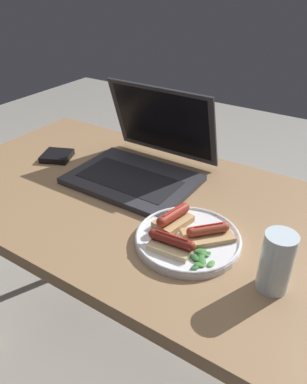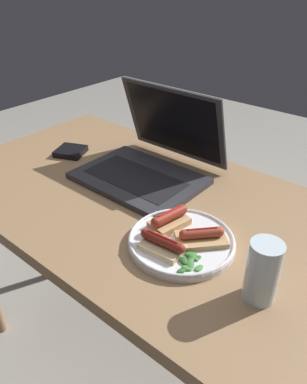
{
  "view_description": "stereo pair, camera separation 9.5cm",
  "coord_description": "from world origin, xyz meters",
  "px_view_note": "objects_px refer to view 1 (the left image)",
  "views": [
    {
      "loc": [
        0.51,
        -0.71,
        1.3
      ],
      "look_at": [
        0.07,
        -0.04,
        0.8
      ],
      "focal_mm": 35.0,
      "sensor_mm": 36.0,
      "label": 1
    },
    {
      "loc": [
        0.59,
        -0.66,
        1.3
      ],
      "look_at": [
        0.07,
        -0.04,
        0.8
      ],
      "focal_mm": 35.0,
      "sensor_mm": 36.0,
      "label": 2
    }
  ],
  "objects_px": {
    "laptop": "(141,162)",
    "plate": "(188,239)",
    "external_drive": "(57,156)",
    "drinking_glass": "(276,262)"
  },
  "relations": [
    {
      "from": "laptop",
      "to": "external_drive",
      "type": "distance_m",
      "value": 0.31
    },
    {
      "from": "laptop",
      "to": "drinking_glass",
      "type": "distance_m",
      "value": 0.54
    },
    {
      "from": "plate",
      "to": "external_drive",
      "type": "bearing_deg",
      "value": 165.67
    },
    {
      "from": "plate",
      "to": "drinking_glass",
      "type": "bearing_deg",
      "value": -8.45
    },
    {
      "from": "laptop",
      "to": "plate",
      "type": "xyz_separation_m",
      "value": [
        0.27,
        -0.21,
        -0.03
      ]
    },
    {
      "from": "laptop",
      "to": "external_drive",
      "type": "relative_size",
      "value": 3.04
    },
    {
      "from": "laptop",
      "to": "plate",
      "type": "distance_m",
      "value": 0.34
    },
    {
      "from": "laptop",
      "to": "drinking_glass",
      "type": "bearing_deg",
      "value": -26.16
    },
    {
      "from": "laptop",
      "to": "plate",
      "type": "relative_size",
      "value": 1.47
    },
    {
      "from": "laptop",
      "to": "plate",
      "type": "height_order",
      "value": "laptop"
    }
  ]
}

